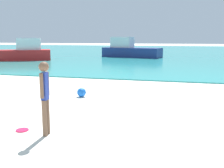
{
  "coord_description": "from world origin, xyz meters",
  "views": [
    {
      "loc": [
        1.32,
        -0.41,
        2.17
      ],
      "look_at": [
        -0.48,
        6.32,
        0.96
      ],
      "focal_mm": 43.01,
      "sensor_mm": 36.0,
      "label": 1
    }
  ],
  "objects_px": {
    "beach_ball": "(82,92)",
    "boat_near": "(20,53)",
    "boat_far": "(130,50)",
    "person_standing": "(45,94)",
    "frisbee": "(22,130)"
  },
  "relations": [
    {
      "from": "frisbee",
      "to": "boat_near",
      "type": "xyz_separation_m",
      "value": [
        -11.44,
        17.14,
        0.77
      ]
    },
    {
      "from": "boat_near",
      "to": "boat_far",
      "type": "distance_m",
      "value": 11.51
    },
    {
      "from": "frisbee",
      "to": "boat_far",
      "type": "relative_size",
      "value": 0.04
    },
    {
      "from": "boat_far",
      "to": "beach_ball",
      "type": "relative_size",
      "value": 20.23
    },
    {
      "from": "person_standing",
      "to": "boat_far",
      "type": "height_order",
      "value": "boat_far"
    },
    {
      "from": "person_standing",
      "to": "frisbee",
      "type": "xyz_separation_m",
      "value": [
        -0.69,
        0.09,
        -0.93
      ]
    },
    {
      "from": "person_standing",
      "to": "boat_far",
      "type": "xyz_separation_m",
      "value": [
        -2.9,
        24.1,
        -0.12
      ]
    },
    {
      "from": "beach_ball",
      "to": "boat_near",
      "type": "bearing_deg",
      "value": 130.68
    },
    {
      "from": "person_standing",
      "to": "boat_far",
      "type": "relative_size",
      "value": 0.25
    },
    {
      "from": "boat_far",
      "to": "beach_ball",
      "type": "height_order",
      "value": "boat_far"
    },
    {
      "from": "frisbee",
      "to": "boat_far",
      "type": "height_order",
      "value": "boat_far"
    },
    {
      "from": "person_standing",
      "to": "boat_near",
      "type": "height_order",
      "value": "boat_near"
    },
    {
      "from": "boat_far",
      "to": "person_standing",
      "type": "bearing_deg",
      "value": -69.67
    },
    {
      "from": "boat_far",
      "to": "boat_near",
      "type": "bearing_deg",
      "value": -129.88
    },
    {
      "from": "frisbee",
      "to": "boat_far",
      "type": "xyz_separation_m",
      "value": [
        -2.21,
        24.01,
        0.81
      ]
    }
  ]
}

